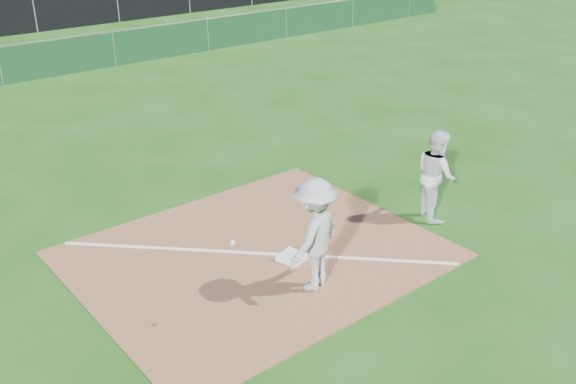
% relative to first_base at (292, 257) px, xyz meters
% --- Properties ---
extents(ground, '(90.00, 90.00, 0.00)m').
position_rel_first_base_xyz_m(ground, '(-0.36, 9.55, -0.06)').
color(ground, '#184A0F').
rests_on(ground, ground).
extents(infield_dirt, '(6.00, 5.00, 0.02)m').
position_rel_first_base_xyz_m(infield_dirt, '(-0.36, 0.55, -0.05)').
color(infield_dirt, brown).
rests_on(infield_dirt, ground).
extents(foul_line, '(5.01, 5.01, 0.01)m').
position_rel_first_base_xyz_m(foul_line, '(-0.36, 0.55, -0.04)').
color(foul_line, white).
rests_on(foul_line, infield_dirt).
extents(green_fence, '(44.00, 0.05, 1.20)m').
position_rel_first_base_xyz_m(green_fence, '(-0.36, 14.55, 0.54)').
color(green_fence, '#0F371B').
rests_on(green_fence, ground).
extents(first_base, '(0.52, 0.52, 0.09)m').
position_rel_first_base_xyz_m(first_base, '(0.00, 0.00, 0.00)').
color(first_base, white).
rests_on(first_base, infield_dirt).
extents(play_at_first, '(2.23, 1.05, 1.87)m').
position_rel_first_base_xyz_m(play_at_first, '(-0.25, -0.84, 0.89)').
color(play_at_first, silver).
rests_on(play_at_first, infield_dirt).
extents(runner, '(0.99, 1.08, 1.78)m').
position_rel_first_base_xyz_m(runner, '(3.20, -0.43, 0.83)').
color(runner, silver).
rests_on(runner, ground).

